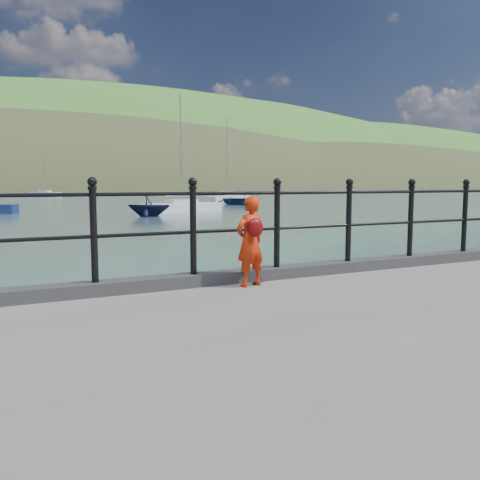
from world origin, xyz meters
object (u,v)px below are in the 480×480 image
launch_navy (149,205)px  sailboat_near (181,208)px  launch_blue (239,200)px  sailboat_far (227,199)px  railing (237,219)px  child (250,241)px  sailboat_deep (45,194)px

launch_navy → sailboat_near: (3.99, 4.41, -0.44)m
launch_blue → sailboat_far: 11.17m
railing → sailboat_far: size_ratio=1.64×
child → launch_navy: bearing=-117.1°
railing → child: bearing=-86.3°
railing → sailboat_near: (11.15, 32.89, -1.48)m
sailboat_near → sailboat_far: size_ratio=0.86×
launch_blue → sailboat_far: (3.42, 10.63, -0.18)m
child → launch_blue: bearing=-129.5°
launch_navy → sailboat_deep: bearing=35.6°
sailboat_deep → launch_navy: bearing=-45.4°
sailboat_far → sailboat_near: bearing=-153.7°
sailboat_near → railing: bearing=-125.4°
child → sailboat_near: size_ratio=0.12×
child → sailboat_near: bearing=-121.7°
launch_navy → sailboat_near: size_ratio=0.31×
railing → launch_navy: railing is taller
launch_blue → child: bearing=-122.6°
railing → sailboat_deep: bearing=85.9°
launch_blue → sailboat_far: size_ratio=0.46×
sailboat_near → child: bearing=-125.2°
child → sailboat_near: 35.06m
launch_navy → sailboat_deep: 66.54m
sailboat_deep → sailboat_near: bearing=-41.7°
child → launch_navy: child is taller
sailboat_deep → sailboat_far: 44.78m
railing → sailboat_far: (25.07, 54.13, -1.48)m
railing → launch_navy: (7.16, 28.48, -1.04)m
launch_navy → sailboat_deep: (-0.37, 66.53, -0.44)m
sailboat_far → launch_navy: bearing=-155.3°
railing → launch_blue: (21.64, 43.50, -1.30)m
child → sailboat_deep: bearing=-107.3°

